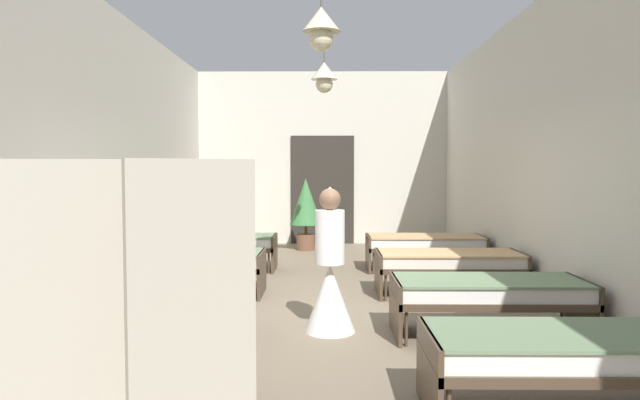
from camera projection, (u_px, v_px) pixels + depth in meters
name	position (u px, v px, depth m)	size (l,w,h in m)	color
ground_plane	(319.00, 316.00, 6.82)	(6.10, 13.21, 0.10)	#7A6B56
room_shell	(320.00, 151.00, 7.96)	(5.90, 12.81, 3.81)	beige
bed_left_row_0	(63.00, 350.00, 3.97)	(1.90, 0.84, 0.57)	#473828
bed_right_row_0	(568.00, 352.00, 3.93)	(1.90, 0.84, 0.57)	#473828
bed_left_row_1	(148.00, 292.00, 5.87)	(1.90, 0.84, 0.57)	#473828
bed_right_row_1	(489.00, 292.00, 5.83)	(1.90, 0.84, 0.57)	#473828
bed_left_row_2	(192.00, 262.00, 7.76)	(1.90, 0.84, 0.57)	#473828
bed_right_row_2	(449.00, 262.00, 7.73)	(1.90, 0.84, 0.57)	#473828
bed_left_row_3	(218.00, 243.00, 9.66)	(1.90, 0.84, 0.57)	#473828
bed_right_row_3	(425.00, 244.00, 9.63)	(1.90, 0.84, 0.57)	#473828
nurse_near_aisle	(330.00, 280.00, 5.98)	(0.52, 0.52, 1.49)	white
patient_seated_primary	(218.00, 229.00, 7.76)	(0.44, 0.44, 0.80)	slate
potted_plant	(306.00, 206.00, 11.98)	(0.65, 0.65, 1.47)	brown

